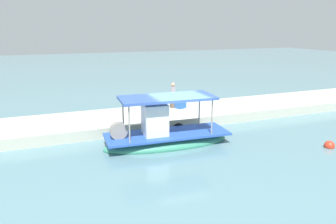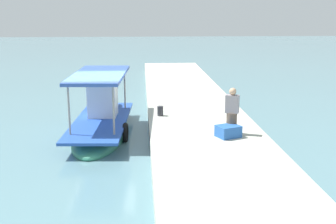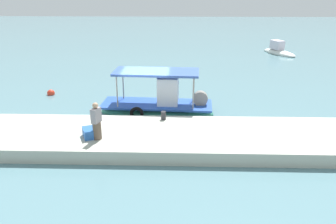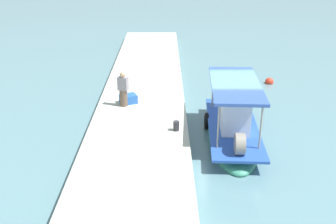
{
  "view_description": "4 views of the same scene",
  "coord_description": "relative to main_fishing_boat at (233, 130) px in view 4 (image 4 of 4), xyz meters",
  "views": [
    {
      "loc": [
        5.95,
        13.87,
        5.57
      ],
      "look_at": [
        -0.05,
        -1.47,
        1.22
      ],
      "focal_mm": 34.37,
      "sensor_mm": 36.0,
      "label": 1
    },
    {
      "loc": [
        -15.4,
        -1.59,
        4.79
      ],
      "look_at": [
        0.93,
        -2.62,
        0.76
      ],
      "focal_mm": 44.91,
      "sensor_mm": 36.0,
      "label": 2
    },
    {
      "loc": [
        1.76,
        -17.89,
        6.75
      ],
      "look_at": [
        1.28,
        -2.63,
        1.07
      ],
      "focal_mm": 37.0,
      "sensor_mm": 36.0,
      "label": 3
    },
    {
      "loc": [
        15.84,
        -2.75,
        7.56
      ],
      "look_at": [
        0.24,
        -2.64,
        1.04
      ],
      "focal_mm": 43.76,
      "sensor_mm": 36.0,
      "label": 4
    }
  ],
  "objects": [
    {
      "name": "ground_plane",
      "position": [
        -0.68,
        -0.01,
        -0.44
      ],
      "size": [
        120.0,
        120.0,
        0.0
      ],
      "primitive_type": "plane",
      "color": "slate"
    },
    {
      "name": "dock_quay",
      "position": [
        -0.68,
        -3.87,
        -0.15
      ],
      "size": [
        36.0,
        4.04,
        0.58
      ],
      "primitive_type": "cube",
      "color": "#B8B9A9",
      "rests_on": "ground_plane"
    },
    {
      "name": "main_fishing_boat",
      "position": [
        0.0,
        0.0,
        0.0
      ],
      "size": [
        6.35,
        2.35,
        2.76
      ],
      "color": "#388A6E",
      "rests_on": "ground_plane"
    },
    {
      "name": "fisherman_near_bollard",
      "position": [
        -2.32,
        -4.66,
        0.88
      ],
      "size": [
        0.46,
        0.52,
        1.62
      ],
      "color": "brown",
      "rests_on": "dock_quay"
    },
    {
      "name": "mooring_bollard",
      "position": [
        0.37,
        -2.33,
        0.34
      ],
      "size": [
        0.24,
        0.24,
        0.39
      ],
      "primitive_type": "cylinder",
      "color": "#2D2D33",
      "rests_on": "dock_quay"
    },
    {
      "name": "cargo_crate",
      "position": [
        -2.67,
        -4.48,
        0.34
      ],
      "size": [
        0.83,
        0.91,
        0.39
      ],
      "primitive_type": "cube",
      "rotation": [
        0.0,
        0.0,
        1.98
      ],
      "color": "#295FB0",
      "rests_on": "dock_quay"
    },
    {
      "name": "marker_buoy",
      "position": [
        -7.18,
        3.23,
        -0.34
      ],
      "size": [
        0.48,
        0.48,
        0.48
      ],
      "color": "red",
      "rests_on": "ground_plane"
    }
  ]
}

